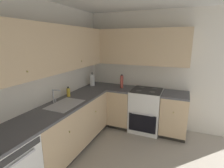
% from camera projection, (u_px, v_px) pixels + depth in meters
% --- Properties ---
extents(wall_back, '(4.03, 0.05, 2.49)m').
position_uv_depth(wall_back, '(29.00, 86.00, 2.56)').
color(wall_back, silver).
rests_on(wall_back, ground_plane).
extents(wall_right, '(0.05, 3.35, 2.49)m').
position_uv_depth(wall_right, '(162.00, 71.00, 3.72)').
color(wall_right, silver).
rests_on(wall_right, ground_plane).
extents(lower_cabinets_back, '(1.83, 0.62, 0.85)m').
position_uv_depth(lower_cabinets_back, '(69.00, 127.00, 3.04)').
color(lower_cabinets_back, tan).
rests_on(lower_cabinets_back, ground_plane).
extents(countertop_back, '(3.03, 0.60, 0.03)m').
position_uv_depth(countertop_back, '(68.00, 103.00, 2.93)').
color(countertop_back, '#4C4C51').
rests_on(countertop_back, lower_cabinets_back).
extents(lower_cabinets_right, '(0.62, 1.60, 0.85)m').
position_uv_depth(lower_cabinets_right, '(147.00, 111.00, 3.71)').
color(lower_cabinets_right, tan).
rests_on(lower_cabinets_right, ground_plane).
extents(countertop_right, '(0.60, 1.60, 0.03)m').
position_uv_depth(countertop_right, '(148.00, 92.00, 3.60)').
color(countertop_right, '#4C4C51').
rests_on(countertop_right, lower_cabinets_right).
extents(oven_range, '(0.68, 0.62, 1.03)m').
position_uv_depth(oven_range, '(146.00, 110.00, 3.73)').
color(oven_range, white).
rests_on(oven_range, ground_plane).
extents(upper_cabinets_back, '(2.71, 0.34, 0.72)m').
position_uv_depth(upper_cabinets_back, '(50.00, 49.00, 2.62)').
color(upper_cabinets_back, tan).
extents(upper_cabinets_right, '(0.32, 2.15, 0.72)m').
position_uv_depth(upper_cabinets_right, '(136.00, 47.00, 3.64)').
color(upper_cabinets_right, tan).
extents(sink, '(0.60, 0.40, 0.10)m').
position_uv_depth(sink, '(65.00, 107.00, 2.83)').
color(sink, '#B7B7BC').
rests_on(sink, countertop_back).
extents(faucet, '(0.07, 0.16, 0.23)m').
position_uv_depth(faucet, '(54.00, 95.00, 2.87)').
color(faucet, silver).
rests_on(faucet, countertop_back).
extents(soap_bottle, '(0.07, 0.07, 0.18)m').
position_uv_depth(soap_bottle, '(68.00, 92.00, 3.22)').
color(soap_bottle, gold).
rests_on(soap_bottle, countertop_back).
extents(paper_towel_roll, '(0.11, 0.11, 0.32)m').
position_uv_depth(paper_towel_roll, '(92.00, 80.00, 3.98)').
color(paper_towel_roll, white).
rests_on(paper_towel_roll, countertop_back).
extents(oil_bottle, '(0.07, 0.07, 0.30)m').
position_uv_depth(oil_bottle, '(122.00, 82.00, 3.78)').
color(oil_bottle, '#BF4C3F').
rests_on(oil_bottle, countertop_right).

